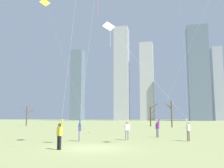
{
  "coord_description": "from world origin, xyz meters",
  "views": [
    {
      "loc": [
        4.74,
        -15.95,
        1.98
      ],
      "look_at": [
        0.0,
        6.0,
        4.98
      ],
      "focal_mm": 40.04,
      "sensor_mm": 36.0,
      "label": 1
    }
  ],
  "objects_px": {
    "kite_flyer_far_back_white": "(181,120)",
    "distant_kite_drifting_right_yellow": "(48,11)",
    "kite_flyer_foreground_right_blue": "(166,107)",
    "kite_flyer_foreground_left_red": "(65,93)",
    "bare_tree_left_of_center": "(171,113)",
    "bystander_strolling_midfield": "(127,130)",
    "bare_tree_rightmost": "(151,115)",
    "kite_flyer_midfield_center_pink": "(83,105)",
    "bare_tree_right_of_center": "(27,115)"
  },
  "relations": [
    {
      "from": "bare_tree_rightmost",
      "to": "bare_tree_right_of_center",
      "type": "height_order",
      "value": "bare_tree_rightmost"
    },
    {
      "from": "kite_flyer_midfield_center_pink",
      "to": "bare_tree_right_of_center",
      "type": "xyz_separation_m",
      "value": [
        -25.77,
        34.65,
        -0.4
      ]
    },
    {
      "from": "kite_flyer_foreground_left_red",
      "to": "bystander_strolling_midfield",
      "type": "bearing_deg",
      "value": 72.04
    },
    {
      "from": "bare_tree_right_of_center",
      "to": "distant_kite_drifting_right_yellow",
      "type": "bearing_deg",
      "value": -55.92
    },
    {
      "from": "distant_kite_drifting_right_yellow",
      "to": "bare_tree_left_of_center",
      "type": "relative_size",
      "value": 3.03
    },
    {
      "from": "kite_flyer_foreground_left_red",
      "to": "distant_kite_drifting_right_yellow",
      "type": "bearing_deg",
      "value": 121.9
    },
    {
      "from": "kite_flyer_midfield_center_pink",
      "to": "kite_flyer_foreground_left_red",
      "type": "xyz_separation_m",
      "value": [
        0.74,
        -5.52,
        0.48
      ]
    },
    {
      "from": "kite_flyer_midfield_center_pink",
      "to": "kite_flyer_far_back_white",
      "type": "bearing_deg",
      "value": 13.71
    },
    {
      "from": "kite_flyer_foreground_right_blue",
      "to": "kite_flyer_foreground_left_red",
      "type": "relative_size",
      "value": 1.21
    },
    {
      "from": "kite_flyer_far_back_white",
      "to": "kite_flyer_foreground_right_blue",
      "type": "bearing_deg",
      "value": 111.79
    },
    {
      "from": "kite_flyer_foreground_left_red",
      "to": "kite_flyer_far_back_white",
      "type": "relative_size",
      "value": 1.56
    },
    {
      "from": "bare_tree_left_of_center",
      "to": "bare_tree_rightmost",
      "type": "distance_m",
      "value": 6.02
    },
    {
      "from": "distant_kite_drifting_right_yellow",
      "to": "bare_tree_right_of_center",
      "type": "relative_size",
      "value": 3.25
    },
    {
      "from": "kite_flyer_far_back_white",
      "to": "bare_tree_left_of_center",
      "type": "xyz_separation_m",
      "value": [
        -0.12,
        30.14,
        1.15
      ]
    },
    {
      "from": "distant_kite_drifting_right_yellow",
      "to": "bare_tree_left_of_center",
      "type": "xyz_separation_m",
      "value": [
        14.74,
        25.17,
        -11.88
      ]
    },
    {
      "from": "bare_tree_rightmost",
      "to": "kite_flyer_foreground_left_red",
      "type": "bearing_deg",
      "value": -93.68
    },
    {
      "from": "kite_flyer_foreground_right_blue",
      "to": "kite_flyer_foreground_left_red",
      "type": "distance_m",
      "value": 11.92
    },
    {
      "from": "kite_flyer_foreground_left_red",
      "to": "bare_tree_left_of_center",
      "type": "relative_size",
      "value": 2.53
    },
    {
      "from": "kite_flyer_foreground_right_blue",
      "to": "bare_tree_right_of_center",
      "type": "relative_size",
      "value": 3.29
    },
    {
      "from": "bystander_strolling_midfield",
      "to": "distant_kite_drifting_right_yellow",
      "type": "xyz_separation_m",
      "value": [
        -10.29,
        4.45,
        13.88
      ]
    },
    {
      "from": "kite_flyer_foreground_left_red",
      "to": "bare_tree_right_of_center",
      "type": "height_order",
      "value": "kite_flyer_foreground_left_red"
    },
    {
      "from": "bystander_strolling_midfield",
      "to": "kite_flyer_foreground_right_blue",
      "type": "bearing_deg",
      "value": 34.3
    },
    {
      "from": "kite_flyer_midfield_center_pink",
      "to": "bare_tree_right_of_center",
      "type": "height_order",
      "value": "kite_flyer_midfield_center_pink"
    },
    {
      "from": "bystander_strolling_midfield",
      "to": "bare_tree_left_of_center",
      "type": "bearing_deg",
      "value": 81.48
    },
    {
      "from": "kite_flyer_foreground_left_red",
      "to": "bare_tree_right_of_center",
      "type": "distance_m",
      "value": 48.13
    },
    {
      "from": "kite_flyer_far_back_white",
      "to": "bare_tree_right_of_center",
      "type": "relative_size",
      "value": 1.74
    },
    {
      "from": "kite_flyer_far_back_white",
      "to": "bare_tree_rightmost",
      "type": "height_order",
      "value": "kite_flyer_far_back_white"
    },
    {
      "from": "bare_tree_right_of_center",
      "to": "kite_flyer_far_back_white",
      "type": "bearing_deg",
      "value": -44.21
    },
    {
      "from": "kite_flyer_midfield_center_pink",
      "to": "kite_flyer_far_back_white",
      "type": "height_order",
      "value": "kite_flyer_midfield_center_pink"
    },
    {
      "from": "distant_kite_drifting_right_yellow",
      "to": "bare_tree_rightmost",
      "type": "relative_size",
      "value": 3.22
    },
    {
      "from": "bare_tree_left_of_center",
      "to": "bare_tree_rightmost",
      "type": "height_order",
      "value": "bare_tree_left_of_center"
    },
    {
      "from": "kite_flyer_foreground_right_blue",
      "to": "bare_tree_left_of_center",
      "type": "bearing_deg",
      "value": 87.87
    },
    {
      "from": "kite_flyer_foreground_right_blue",
      "to": "distant_kite_drifting_right_yellow",
      "type": "xyz_separation_m",
      "value": [
        -13.72,
        2.12,
        11.84
      ]
    },
    {
      "from": "kite_flyer_far_back_white",
      "to": "kite_flyer_midfield_center_pink",
      "type": "bearing_deg",
      "value": -166.29
    },
    {
      "from": "kite_flyer_far_back_white",
      "to": "bare_tree_left_of_center",
      "type": "distance_m",
      "value": 30.16
    },
    {
      "from": "kite_flyer_midfield_center_pink",
      "to": "kite_flyer_foreground_right_blue",
      "type": "bearing_deg",
      "value": 35.26
    },
    {
      "from": "kite_flyer_midfield_center_pink",
      "to": "distant_kite_drifting_right_yellow",
      "type": "xyz_separation_m",
      "value": [
        -6.98,
        6.88,
        11.81
      ]
    },
    {
      "from": "kite_flyer_foreground_right_blue",
      "to": "bare_tree_left_of_center",
      "type": "relative_size",
      "value": 3.07
    },
    {
      "from": "distant_kite_drifting_right_yellow",
      "to": "kite_flyer_midfield_center_pink",
      "type": "bearing_deg",
      "value": -44.6
    },
    {
      "from": "kite_flyer_far_back_white",
      "to": "distant_kite_drifting_right_yellow",
      "type": "bearing_deg",
      "value": 161.53
    },
    {
      "from": "kite_flyer_foreground_left_red",
      "to": "bare_tree_left_of_center",
      "type": "distance_m",
      "value": 38.23
    },
    {
      "from": "kite_flyer_foreground_right_blue",
      "to": "kite_flyer_far_back_white",
      "type": "height_order",
      "value": "kite_flyer_foreground_right_blue"
    },
    {
      "from": "distant_kite_drifting_right_yellow",
      "to": "bare_tree_left_of_center",
      "type": "height_order",
      "value": "distant_kite_drifting_right_yellow"
    },
    {
      "from": "kite_flyer_midfield_center_pink",
      "to": "distant_kite_drifting_right_yellow",
      "type": "height_order",
      "value": "distant_kite_drifting_right_yellow"
    },
    {
      "from": "kite_flyer_far_back_white",
      "to": "bystander_strolling_midfield",
      "type": "xyz_separation_m",
      "value": [
        -4.56,
        0.51,
        -0.85
      ]
    },
    {
      "from": "bare_tree_left_of_center",
      "to": "kite_flyer_midfield_center_pink",
      "type": "bearing_deg",
      "value": -103.6
    },
    {
      "from": "bystander_strolling_midfield",
      "to": "bare_tree_rightmost",
      "type": "height_order",
      "value": "bare_tree_rightmost"
    },
    {
      "from": "bystander_strolling_midfield",
      "to": "distant_kite_drifting_right_yellow",
      "type": "bearing_deg",
      "value": 156.6
    },
    {
      "from": "kite_flyer_foreground_right_blue",
      "to": "bare_tree_rightmost",
      "type": "distance_m",
      "value": 31.63
    },
    {
      "from": "kite_flyer_foreground_left_red",
      "to": "bare_tree_rightmost",
      "type": "height_order",
      "value": "kite_flyer_foreground_left_red"
    }
  ]
}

